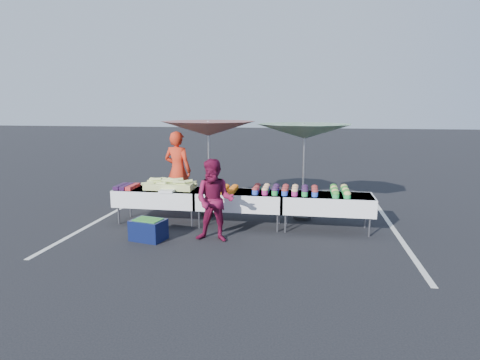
% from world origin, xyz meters
% --- Properties ---
extents(ground, '(80.00, 80.00, 0.00)m').
position_xyz_m(ground, '(0.00, 0.00, 0.00)').
color(ground, black).
extents(stripe_left, '(0.10, 5.00, 0.00)m').
position_xyz_m(stripe_left, '(-3.20, 0.00, 0.00)').
color(stripe_left, silver).
rests_on(stripe_left, ground).
extents(stripe_right, '(0.10, 5.00, 0.00)m').
position_xyz_m(stripe_right, '(3.20, 0.00, 0.00)').
color(stripe_right, silver).
rests_on(stripe_right, ground).
extents(table_left, '(1.86, 0.81, 0.75)m').
position_xyz_m(table_left, '(-1.80, 0.00, 0.58)').
color(table_left, white).
rests_on(table_left, ground).
extents(table_center, '(1.86, 0.81, 0.75)m').
position_xyz_m(table_center, '(0.00, 0.00, 0.58)').
color(table_center, white).
rests_on(table_center, ground).
extents(table_right, '(1.86, 0.81, 0.75)m').
position_xyz_m(table_right, '(1.80, 0.00, 0.58)').
color(table_right, white).
rests_on(table_right, ground).
extents(berry_punnets, '(0.40, 0.54, 0.08)m').
position_xyz_m(berry_punnets, '(-2.51, -0.06, 0.79)').
color(berry_punnets, black).
rests_on(berry_punnets, table_left).
extents(corn_pile, '(1.16, 0.57, 0.26)m').
position_xyz_m(corn_pile, '(-1.55, 0.05, 0.84)').
color(corn_pile, '#A3C766').
rests_on(corn_pile, table_left).
extents(plastic_bags, '(0.30, 0.25, 0.05)m').
position_xyz_m(plastic_bags, '(-1.50, -0.30, 0.78)').
color(plastic_bags, white).
rests_on(plastic_bags, table_left).
extents(carrot_bowls, '(0.55, 0.69, 0.11)m').
position_xyz_m(carrot_bowls, '(-0.35, -0.01, 0.80)').
color(carrot_bowls, orange).
rests_on(carrot_bowls, table_center).
extents(potato_cups, '(1.34, 0.58, 0.16)m').
position_xyz_m(potato_cups, '(0.95, 0.00, 0.83)').
color(potato_cups, blue).
rests_on(potato_cups, table_right).
extents(bean_baskets, '(0.36, 0.86, 0.15)m').
position_xyz_m(bean_baskets, '(2.06, 0.08, 0.82)').
color(bean_baskets, green).
rests_on(bean_baskets, table_right).
extents(vendor, '(0.79, 0.60, 1.93)m').
position_xyz_m(vendor, '(-1.76, 1.23, 0.96)').
color(vendor, red).
rests_on(vendor, ground).
extents(customer, '(0.77, 0.61, 1.57)m').
position_xyz_m(customer, '(-0.31, -1.02, 0.78)').
color(customer, maroon).
rests_on(customer, ground).
extents(umbrella_left, '(2.59, 2.59, 2.21)m').
position_xyz_m(umbrella_left, '(-0.87, 0.80, 2.00)').
color(umbrella_left, black).
rests_on(umbrella_left, ground).
extents(umbrella_right, '(2.59, 2.59, 2.17)m').
position_xyz_m(umbrella_right, '(1.31, 0.80, 1.96)').
color(umbrella_right, black).
rests_on(umbrella_right, ground).
extents(storage_bin, '(0.70, 0.57, 0.41)m').
position_xyz_m(storage_bin, '(-1.58, -1.18, 0.21)').
color(storage_bin, '#0B1338').
rests_on(storage_bin, ground).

